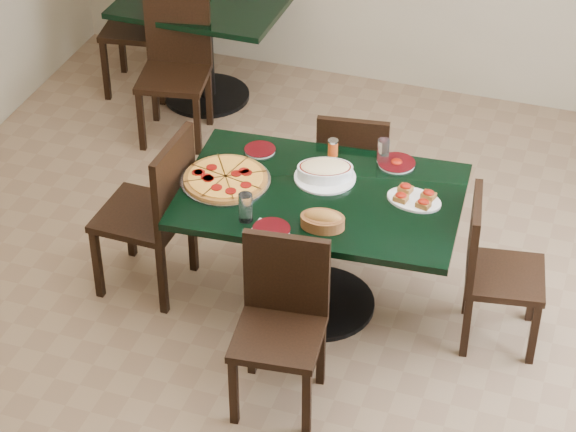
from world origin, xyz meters
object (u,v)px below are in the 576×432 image
(main_table, at_px, (320,222))
(chair_left, at_px, (157,206))
(back_table, at_px, (204,31))
(bruschetta_platter, at_px, (414,197))
(pepperoni_pizza, at_px, (226,179))
(lasagna_casserole, at_px, (325,171))
(chair_far, at_px, (354,168))
(back_chair_left, at_px, (150,18))
(bread_basket, at_px, (323,220))
(chair_right, at_px, (491,265))
(back_chair_near, at_px, (176,61))
(chair_near, at_px, (282,315))

(main_table, bearing_deg, chair_left, -176.44)
(back_table, xyz_separation_m, bruschetta_platter, (1.89, -1.83, 0.25))
(pepperoni_pizza, bearing_deg, lasagna_casserole, 21.80)
(chair_far, xyz_separation_m, bruschetta_platter, (0.47, -0.59, 0.30))
(main_table, height_order, bruschetta_platter, bruschetta_platter)
(back_chair_left, relative_size, bread_basket, 4.22)
(back_table, distance_m, chair_far, 1.88)
(back_chair_left, distance_m, lasagna_casserole, 2.54)
(chair_right, distance_m, back_chair_left, 3.30)
(back_chair_left, bearing_deg, chair_far, 46.79)
(chair_far, xyz_separation_m, back_chair_near, (-1.43, 0.78, 0.05))
(lasagna_casserole, distance_m, bruschetta_platter, 0.49)
(chair_right, bearing_deg, bruschetta_platter, 76.16)
(chair_far, xyz_separation_m, bread_basket, (0.10, -0.94, 0.31))
(back_chair_near, bearing_deg, chair_left, -80.67)
(back_chair_left, bearing_deg, chair_near, 26.57)
(back_table, relative_size, lasagna_casserole, 3.34)
(lasagna_casserole, bearing_deg, pepperoni_pizza, -176.15)
(back_table, relative_size, chair_far, 1.30)
(chair_left, relative_size, bruschetta_platter, 3.04)
(chair_near, bearing_deg, bruschetta_platter, 53.30)
(chair_near, bearing_deg, back_chair_left, 119.24)
(back_chair_near, height_order, bread_basket, back_chair_near)
(bread_basket, distance_m, bruschetta_platter, 0.51)
(back_chair_near, bearing_deg, lasagna_casserole, -53.13)
(chair_far, bearing_deg, bruschetta_platter, 120.85)
(chair_left, xyz_separation_m, lasagna_casserole, (0.86, 0.25, 0.25))
(chair_right, height_order, pepperoni_pizza, chair_right)
(main_table, distance_m, back_chair_left, 2.64)
(back_chair_near, xyz_separation_m, back_chair_left, (-0.39, 0.46, 0.03))
(chair_far, distance_m, chair_near, 1.35)
(chair_far, relative_size, bread_basket, 3.66)
(chair_right, bearing_deg, bread_basket, 102.53)
(chair_right, distance_m, back_chair_near, 2.72)
(main_table, height_order, pepperoni_pizza, pepperoni_pizza)
(back_chair_near, relative_size, lasagna_casserole, 2.79)
(chair_near, xyz_separation_m, chair_right, (0.87, 0.72, -0.02))
(chair_far, relative_size, bruschetta_platter, 2.69)
(chair_left, distance_m, bruschetta_platter, 1.38)
(back_chair_near, height_order, pepperoni_pizza, back_chair_near)
(chair_right, distance_m, lasagna_casserole, 0.97)
(back_chair_near, bearing_deg, main_table, -55.52)
(chair_near, bearing_deg, chair_far, 84.88)
(chair_right, xyz_separation_m, chair_left, (-1.77, -0.16, 0.07))
(bread_basket, bearing_deg, back_table, 119.07)
(chair_right, xyz_separation_m, pepperoni_pizza, (-1.39, -0.10, 0.29))
(pepperoni_pizza, bearing_deg, chair_far, 55.84)
(back_table, relative_size, bruschetta_platter, 3.51)
(chair_left, bearing_deg, back_table, -163.06)
(bruschetta_platter, bearing_deg, pepperoni_pizza, -161.04)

